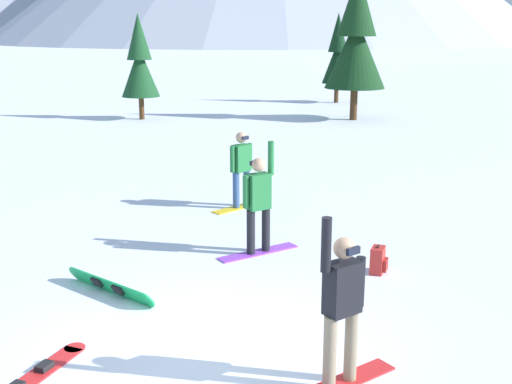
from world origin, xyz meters
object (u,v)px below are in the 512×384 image
at_px(snowboarder_midground, 258,202).
at_px(pine_tree_leaning, 338,54).
at_px(snowboarder_foreground, 342,307).
at_px(loose_snowboard_near_left, 109,286).
at_px(backpack_red, 378,260).
at_px(snowboarder_background, 241,168).
at_px(pine_tree_broad, 356,40).
at_px(pine_tree_slender, 140,62).
at_px(loose_snowboard_far_spare, 30,379).

distance_m(snowboarder_midground, pine_tree_leaning, 23.78).
distance_m(snowboarder_foreground, snowboarder_midground, 4.44).
bearing_deg(loose_snowboard_near_left, backpack_red, -0.96).
height_order(snowboarder_midground, snowboarder_background, snowboarder_midground).
bearing_deg(pine_tree_broad, pine_tree_slender, 166.26).
distance_m(loose_snowboard_near_left, backpack_red, 4.34).
height_order(loose_snowboard_far_spare, pine_tree_leaning, pine_tree_leaning).
distance_m(snowboarder_background, loose_snowboard_near_left, 5.25).
xyz_separation_m(snowboarder_background, loose_snowboard_far_spare, (-3.83, -6.58, -0.88)).
relative_size(snowboarder_foreground, loose_snowboard_far_spare, 1.20).
xyz_separation_m(snowboarder_background, pine_tree_leaning, (9.02, 18.81, 1.64)).
height_order(backpack_red, pine_tree_broad, pine_tree_broad).
bearing_deg(pine_tree_broad, pine_tree_leaning, 76.81).
distance_m(pine_tree_broad, pine_tree_leaning, 6.52).
height_order(snowboarder_background, pine_tree_leaning, pine_tree_leaning).
distance_m(loose_snowboard_far_spare, loose_snowboard_near_left, 2.47).
distance_m(snowboarder_background, backpack_red, 4.64).
bearing_deg(pine_tree_leaning, snowboarder_background, -115.61).
bearing_deg(pine_tree_broad, loose_snowboard_far_spare, -120.76).
xyz_separation_m(backpack_red, pine_tree_broad, (6.13, 16.88, 3.19)).
distance_m(loose_snowboard_far_spare, pine_tree_broad, 22.48).
relative_size(snowboarder_background, loose_snowboard_near_left, 1.08).
bearing_deg(pine_tree_leaning, pine_tree_broad, -103.19).
xyz_separation_m(backpack_red, pine_tree_slender, (-2.88, 19.08, 2.25)).
height_order(pine_tree_broad, pine_tree_leaning, pine_tree_broad).
distance_m(snowboarder_midground, pine_tree_broad, 17.57).
relative_size(snowboarder_foreground, backpack_red, 4.32).
distance_m(backpack_red, pine_tree_leaning, 24.50).
bearing_deg(loose_snowboard_far_spare, snowboarder_background, 59.84).
bearing_deg(snowboarder_foreground, pine_tree_broad, 68.34).
bearing_deg(loose_snowboard_far_spare, snowboarder_foreground, -14.09).
bearing_deg(snowboarder_background, snowboarder_midground, -95.77).
bearing_deg(pine_tree_broad, backpack_red, -109.95).
xyz_separation_m(loose_snowboard_near_left, pine_tree_broad, (10.47, 16.81, 3.27)).
bearing_deg(loose_snowboard_far_spare, pine_tree_broad, 59.24).
relative_size(loose_snowboard_near_left, pine_tree_slender, 0.35).
height_order(snowboarder_midground, pine_tree_leaning, pine_tree_leaning).
height_order(snowboarder_midground, pine_tree_broad, pine_tree_broad).
bearing_deg(snowboarder_background, pine_tree_leaning, 64.39).
xyz_separation_m(pine_tree_broad, pine_tree_slender, (-9.01, 2.20, -0.94)).
distance_m(loose_snowboard_near_left, pine_tree_broad, 20.07).
bearing_deg(loose_snowboard_far_spare, pine_tree_leaning, 63.17).
xyz_separation_m(loose_snowboard_near_left, pine_tree_leaning, (11.95, 23.10, 2.41)).
bearing_deg(loose_snowboard_near_left, pine_tree_slender, 85.61).
height_order(loose_snowboard_near_left, backpack_red, backpack_red).
bearing_deg(backpack_red, snowboarder_background, 107.98).
distance_m(snowboarder_foreground, loose_snowboard_near_left, 4.14).
distance_m(snowboarder_foreground, pine_tree_leaning, 27.94).
bearing_deg(loose_snowboard_near_left, pine_tree_broad, 58.08).
bearing_deg(snowboarder_midground, loose_snowboard_far_spare, -134.57).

